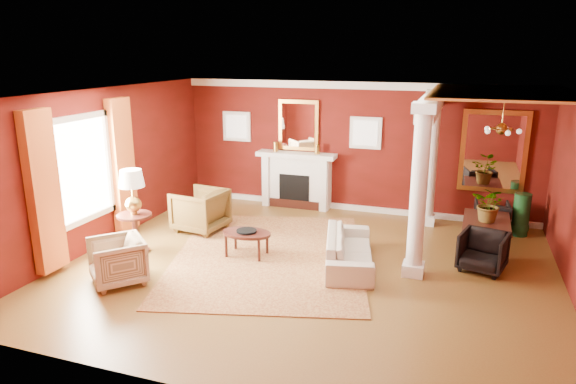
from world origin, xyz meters
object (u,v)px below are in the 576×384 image
at_px(armchair_stripe, 117,259).
at_px(side_table, 133,197).
at_px(sofa, 349,244).
at_px(armchair_leopard, 200,208).
at_px(coffee_table, 247,234).
at_px(dining_table, 488,227).

xyz_separation_m(armchair_stripe, side_table, (-0.50, 1.21, 0.63)).
height_order(sofa, armchair_leopard, armchair_leopard).
bearing_deg(armchair_stripe, coffee_table, 90.69).
bearing_deg(armchair_stripe, sofa, 71.69).
bearing_deg(side_table, armchair_stripe, -67.31).
height_order(coffee_table, side_table, side_table).
height_order(sofa, dining_table, dining_table).
bearing_deg(dining_table, coffee_table, 115.50).
bearing_deg(side_table, coffee_table, 13.36).
bearing_deg(armchair_leopard, dining_table, 106.47).
bearing_deg(sofa, dining_table, -67.51).
xyz_separation_m(sofa, coffee_table, (-1.81, -0.19, 0.03)).
relative_size(sofa, dining_table, 1.32).
distance_m(armchair_leopard, side_table, 1.62).
bearing_deg(sofa, coffee_table, 82.97).
bearing_deg(dining_table, sofa, 127.19).
xyz_separation_m(armchair_leopard, dining_table, (5.49, 0.85, -0.06)).
xyz_separation_m(sofa, side_table, (-3.79, -0.66, 0.66)).
distance_m(sofa, coffee_table, 1.82).
xyz_separation_m(coffee_table, dining_table, (4.05, 1.80, 0.00)).
height_order(armchair_leopard, coffee_table, armchair_leopard).
xyz_separation_m(armchair_leopard, side_table, (-0.55, -1.42, 0.57)).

